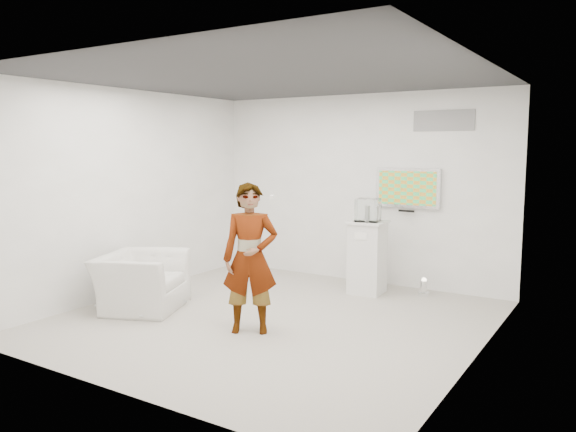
% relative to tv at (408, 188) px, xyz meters
% --- Properties ---
extents(room, '(5.01, 5.01, 3.00)m').
position_rel_tv_xyz_m(room, '(-0.85, -2.45, -0.05)').
color(room, '#A59F97').
rests_on(room, ground).
extents(tv, '(1.00, 0.08, 0.60)m').
position_rel_tv_xyz_m(tv, '(0.00, 0.00, 0.00)').
color(tv, silver).
rests_on(tv, room).
extents(logo_decal, '(0.90, 0.02, 0.30)m').
position_rel_tv_xyz_m(logo_decal, '(0.50, 0.04, 1.00)').
color(logo_decal, gray).
rests_on(logo_decal, room).
extents(person, '(0.77, 0.69, 1.76)m').
position_rel_tv_xyz_m(person, '(-0.81, -2.98, -0.67)').
color(person, silver).
rests_on(person, room).
extents(armchair, '(1.36, 1.44, 0.75)m').
position_rel_tv_xyz_m(armchair, '(-2.62, -2.98, -1.18)').
color(armchair, silver).
rests_on(armchair, room).
extents(pedestal, '(0.56, 0.56, 1.08)m').
position_rel_tv_xyz_m(pedestal, '(-0.38, -0.62, -1.01)').
color(pedestal, silver).
rests_on(pedestal, room).
extents(floor_uplight, '(0.21, 0.21, 0.25)m').
position_rel_tv_xyz_m(floor_uplight, '(0.40, -0.33, -1.42)').
color(floor_uplight, white).
rests_on(floor_uplight, room).
extents(vitrine, '(0.40, 0.40, 0.33)m').
position_rel_tv_xyz_m(vitrine, '(-0.38, -0.62, -0.30)').
color(vitrine, silver).
rests_on(vitrine, pedestal).
extents(console, '(0.09, 0.18, 0.24)m').
position_rel_tv_xyz_m(console, '(-0.38, -0.62, -0.35)').
color(console, silver).
rests_on(console, pedestal).
extents(wii_remote, '(0.10, 0.15, 0.04)m').
position_rel_tv_xyz_m(wii_remote, '(-0.67, -2.72, 0.03)').
color(wii_remote, silver).
rests_on(wii_remote, person).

